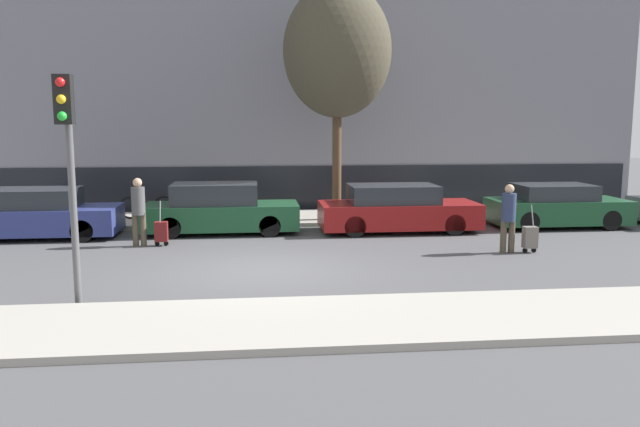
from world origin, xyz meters
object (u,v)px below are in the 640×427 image
at_px(pedestrian_right, 508,214).
at_px(bare_tree_near_crossing, 337,52).
at_px(trolley_right, 530,237).
at_px(pedestrian_left, 138,208).
at_px(parked_car_0, 39,215).
at_px(parked_car_1, 220,210).
at_px(traffic_light, 68,144).
at_px(parked_car_3, 557,207).
at_px(parked_car_2, 397,210).
at_px(trolley_left, 161,232).
at_px(parked_bicycle, 148,207).

bearing_deg(pedestrian_right, bare_tree_near_crossing, -49.74).
bearing_deg(trolley_right, pedestrian_left, 169.05).
relative_size(parked_car_0, parked_car_1, 0.95).
relative_size(traffic_light, bare_tree_near_crossing, 0.54).
bearing_deg(pedestrian_right, parked_car_1, -21.32).
bearing_deg(pedestrian_left, parked_car_3, -168.58).
bearing_deg(parked_car_3, bare_tree_near_crossing, 167.07).
bearing_deg(parked_car_2, pedestrian_left, -168.40).
xyz_separation_m(parked_car_3, pedestrian_left, (-12.01, -1.69, 0.38)).
height_order(parked_car_2, traffic_light, traffic_light).
distance_m(parked_car_0, parked_car_3, 14.93).
bearing_deg(trolley_left, parked_bicycle, 103.88).
bearing_deg(parked_car_0, parked_car_2, -0.37).
height_order(trolley_left, pedestrian_right, pedestrian_right).
distance_m(parked_car_3, bare_tree_near_crossing, 8.13).
distance_m(parked_car_0, trolley_left, 3.81).
distance_m(parked_car_2, trolley_left, 6.66).
distance_m(parked_car_1, traffic_light, 7.69).
bearing_deg(parked_bicycle, parked_car_1, -42.67).
bearing_deg(trolley_left, parked_car_1, 51.44).
relative_size(trolley_right, bare_tree_near_crossing, 0.16).
height_order(parked_car_3, pedestrian_left, pedestrian_left).
bearing_deg(trolley_right, parked_bicycle, 150.03).
bearing_deg(parked_bicycle, parked_car_3, -10.09).
relative_size(parked_car_2, trolley_left, 3.90).
xyz_separation_m(parked_car_0, parked_car_1, (4.87, 0.21, 0.03)).
xyz_separation_m(parked_car_0, parked_car_3, (14.93, 0.19, -0.02)).
bearing_deg(parked_car_1, bare_tree_near_crossing, 22.38).
bearing_deg(bare_tree_near_crossing, parked_car_2, -48.75).
height_order(trolley_right, traffic_light, traffic_light).
xyz_separation_m(parked_car_1, parked_car_2, (5.09, -0.28, -0.02)).
xyz_separation_m(trolley_left, trolley_right, (9.01, -1.82, 0.01)).
distance_m(pedestrian_right, parked_bicycle, 11.03).
bearing_deg(traffic_light, parked_car_3, 30.26).
xyz_separation_m(parked_car_0, parked_car_2, (9.96, -0.06, 0.00)).
relative_size(parked_car_1, pedestrian_right, 2.61).
height_order(parked_car_1, pedestrian_right, pedestrian_right).
bearing_deg(parked_car_2, parked_car_0, 179.63).
xyz_separation_m(parked_car_3, pedestrian_right, (-3.00, -3.49, 0.33)).
bearing_deg(trolley_left, pedestrian_left, 176.55).
height_order(parked_car_2, bare_tree_near_crossing, bare_tree_near_crossing).
bearing_deg(parked_bicycle, parked_car_2, -18.28).
relative_size(pedestrian_right, bare_tree_near_crossing, 0.23).
relative_size(pedestrian_left, pedestrian_right, 1.05).
xyz_separation_m(trolley_right, bare_tree_near_crossing, (-4.05, 5.04, 4.89)).
bearing_deg(parked_car_0, parked_car_1, 2.51).
distance_m(parked_car_0, parked_car_2, 9.96).
distance_m(parked_car_1, trolley_left, 2.26).
height_order(parked_car_2, trolley_right, parked_car_2).
relative_size(parked_car_2, traffic_light, 1.17).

